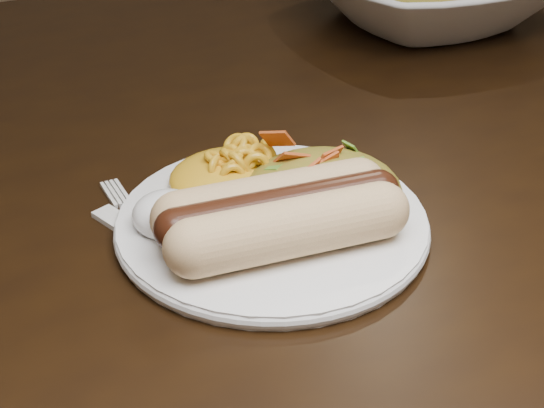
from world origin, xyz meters
name	(u,v)px	position (x,y,z in m)	size (l,w,h in m)	color
table	(243,252)	(0.00, 0.00, 0.66)	(1.60, 0.90, 0.75)	black
plate	(272,224)	(-0.03, -0.11, 0.76)	(0.20, 0.20, 0.01)	white
hotdog	(281,214)	(-0.03, -0.13, 0.78)	(0.14, 0.08, 0.04)	#FFC389
mac_and_cheese	(228,162)	(-0.03, -0.05, 0.78)	(0.09, 0.08, 0.03)	orange
sour_cream	(167,207)	(-0.09, -0.08, 0.77)	(0.05, 0.05, 0.03)	white
taco_salad	(323,177)	(0.01, -0.10, 0.78)	(0.11, 0.10, 0.05)	#C05E2B
fork	(146,239)	(-0.11, -0.08, 0.75)	(0.02, 0.12, 0.00)	silver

